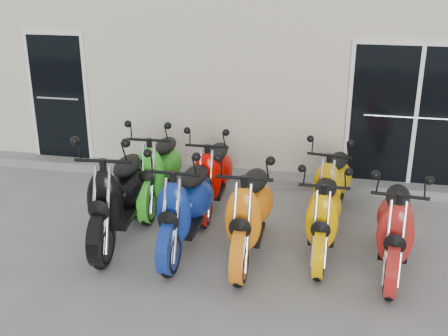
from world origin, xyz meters
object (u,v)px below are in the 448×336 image
(scooter_front_orange_b, at_px, (324,205))
(scooter_back_yellow, at_px, (333,174))
(scooter_front_blue, at_px, (185,195))
(scooter_front_red, at_px, (397,216))
(scooter_front_black, at_px, (118,184))
(scooter_front_orange_a, at_px, (250,200))
(scooter_back_green, at_px, (159,160))
(scooter_back_red, at_px, (213,165))

(scooter_front_orange_b, distance_m, scooter_back_yellow, 1.04)
(scooter_front_blue, relative_size, scooter_front_red, 1.06)
(scooter_front_orange_b, height_order, scooter_back_yellow, scooter_back_yellow)
(scooter_front_black, xyz_separation_m, scooter_front_orange_a, (1.69, -0.07, -0.03))
(scooter_back_green, bearing_deg, scooter_front_black, -101.68)
(scooter_front_black, relative_size, scooter_front_orange_a, 1.05)
(scooter_front_black, distance_m, scooter_front_red, 3.38)
(scooter_front_blue, distance_m, scooter_back_green, 1.39)
(scooter_front_red, relative_size, scooter_back_yellow, 1.04)
(scooter_back_green, bearing_deg, scooter_back_red, -0.57)
(scooter_front_red, bearing_deg, scooter_front_blue, -174.61)
(scooter_front_orange_b, relative_size, scooter_back_green, 0.92)
(scooter_front_blue, bearing_deg, scooter_front_orange_b, 7.53)
(scooter_front_red, bearing_deg, scooter_front_orange_a, -173.97)
(scooter_front_blue, xyz_separation_m, scooter_front_orange_b, (1.66, 0.21, -0.07))
(scooter_front_orange_a, xyz_separation_m, scooter_front_red, (1.69, 0.02, -0.05))
(scooter_back_yellow, bearing_deg, scooter_front_orange_b, -85.79)
(scooter_front_blue, height_order, scooter_front_orange_a, scooter_front_orange_a)
(scooter_front_blue, bearing_deg, scooter_front_orange_a, -0.83)
(scooter_front_blue, height_order, scooter_front_red, scooter_front_blue)
(scooter_front_orange_a, distance_m, scooter_back_red, 1.45)
(scooter_front_orange_a, bearing_deg, scooter_front_black, 176.65)
(scooter_front_black, xyz_separation_m, scooter_front_blue, (0.89, -0.05, -0.04))
(scooter_front_blue, relative_size, scooter_back_red, 1.08)
(scooter_front_orange_b, distance_m, scooter_back_red, 1.90)
(scooter_front_black, distance_m, scooter_front_blue, 0.89)
(scooter_front_blue, xyz_separation_m, scooter_back_green, (-0.73, 1.18, -0.02))
(scooter_front_black, height_order, scooter_back_yellow, scooter_front_black)
(scooter_front_blue, distance_m, scooter_front_red, 2.48)
(scooter_back_green, xyz_separation_m, scooter_back_yellow, (2.47, 0.07, -0.05))
(scooter_front_blue, relative_size, scooter_front_orange_b, 1.11)
(scooter_back_red, bearing_deg, scooter_back_green, -179.16)
(scooter_front_black, relative_size, scooter_back_green, 1.09)
(scooter_front_orange_a, xyz_separation_m, scooter_front_orange_b, (0.87, 0.23, -0.08))
(scooter_front_orange_a, xyz_separation_m, scooter_back_yellow, (0.94, 1.27, -0.08))
(scooter_front_orange_b, height_order, scooter_front_red, scooter_front_red)
(scooter_front_blue, bearing_deg, scooter_front_black, 177.23)
(scooter_front_orange_a, relative_size, scooter_back_red, 1.09)
(scooter_front_orange_b, relative_size, scooter_front_red, 0.95)
(scooter_front_red, distance_m, scooter_back_yellow, 1.45)
(scooter_front_orange_b, xyz_separation_m, scooter_front_red, (0.82, -0.20, 0.03))
(scooter_back_red, relative_size, scooter_back_yellow, 1.03)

